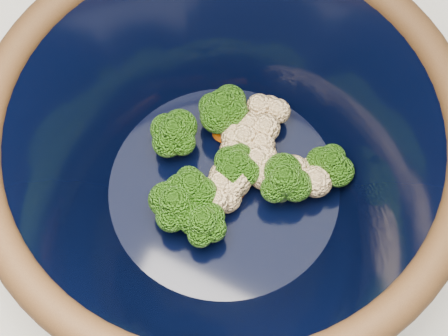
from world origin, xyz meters
The scene contains 3 objects.
counter centered at (0.00, 0.00, 0.45)m, with size 1.20×1.20×0.90m, color white.
mixing_bowl centered at (-0.10, -0.03, 1.00)m, with size 0.50×0.50×0.17m.
vegetable_pile centered at (-0.09, -0.02, 0.96)m, with size 0.18×0.17×0.06m.
Camera 1 is at (0.01, -0.24, 1.48)m, focal length 50.00 mm.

